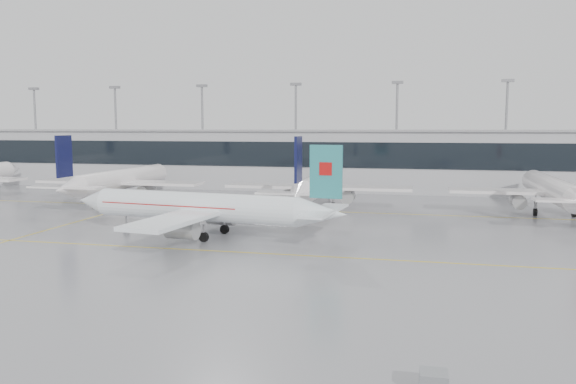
# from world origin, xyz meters

# --- Properties ---
(ground) EXTENTS (320.00, 320.00, 0.00)m
(ground) POSITION_xyz_m (0.00, 0.00, 0.00)
(ground) COLOR gray
(ground) RESTS_ON ground
(taxi_line_main) EXTENTS (120.00, 0.25, 0.01)m
(taxi_line_main) POSITION_xyz_m (0.00, 0.00, 0.01)
(taxi_line_main) COLOR gold
(taxi_line_main) RESTS_ON ground
(taxi_line_north) EXTENTS (120.00, 0.25, 0.01)m
(taxi_line_north) POSITION_xyz_m (0.00, 30.00, 0.01)
(taxi_line_north) COLOR gold
(taxi_line_north) RESTS_ON ground
(taxi_line_cross) EXTENTS (0.25, 60.00, 0.01)m
(taxi_line_cross) POSITION_xyz_m (-30.00, 15.00, 0.01)
(taxi_line_cross) COLOR gold
(taxi_line_cross) RESTS_ON ground
(terminal) EXTENTS (180.00, 15.00, 12.00)m
(terminal) POSITION_xyz_m (0.00, 62.00, 6.00)
(terminal) COLOR #A7A7AB
(terminal) RESTS_ON ground
(terminal_glass) EXTENTS (180.00, 0.20, 5.00)m
(terminal_glass) POSITION_xyz_m (0.00, 54.45, 7.50)
(terminal_glass) COLOR black
(terminal_glass) RESTS_ON ground
(terminal_roof) EXTENTS (182.00, 16.00, 0.40)m
(terminal_roof) POSITION_xyz_m (0.00, 62.00, 12.20)
(terminal_roof) COLOR gray
(terminal_roof) RESTS_ON ground
(light_masts) EXTENTS (156.40, 1.00, 22.60)m
(light_masts) POSITION_xyz_m (0.00, 68.00, 13.34)
(light_masts) COLOR gray
(light_masts) RESTS_ON ground
(air_canada_jet) EXTENTS (35.45, 28.26, 11.01)m
(air_canada_jet) POSITION_xyz_m (-8.84, 6.91, 3.48)
(air_canada_jet) COLOR white
(air_canada_jet) RESTS_ON ground
(parked_jet_b) EXTENTS (29.64, 36.96, 11.72)m
(parked_jet_b) POSITION_xyz_m (-35.00, 33.69, 3.71)
(parked_jet_b) COLOR white
(parked_jet_b) RESTS_ON ground
(parked_jet_c) EXTENTS (29.64, 36.96, 11.72)m
(parked_jet_c) POSITION_xyz_m (-0.00, 33.69, 3.71)
(parked_jet_c) COLOR white
(parked_jet_c) RESTS_ON ground
(parked_jet_d) EXTENTS (29.64, 36.96, 11.72)m
(parked_jet_d) POSITION_xyz_m (35.00, 33.69, 3.71)
(parked_jet_d) COLOR white
(parked_jet_d) RESTS_ON ground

